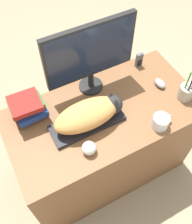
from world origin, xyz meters
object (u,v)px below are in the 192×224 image
Objects in this scene: computer_mouse at (160,83)px; coffee_mug at (161,122)px; keyboard at (87,123)px; phone at (139,60)px; book_stack at (28,108)px; pen_cup at (186,92)px; baseball at (89,148)px; cat at (91,113)px; monitor at (90,54)px.

coffee_mug is (-0.18, -0.25, 0.02)m from computer_mouse.
computer_mouse is (0.54, 0.05, 0.01)m from keyboard.
coffee_mug is (0.36, -0.20, 0.03)m from keyboard.
computer_mouse is at bearing 54.26° from coffee_mug.
book_stack reaches higher than phone.
pen_cup is 2.92× the size of baseball.
pen_cup is (0.62, -0.10, 0.04)m from keyboard.
computer_mouse is at bearing 5.09° from cat.
pen_cup is (0.47, -0.35, -0.23)m from monitor.
pen_cup is at bearing -63.00° from computer_mouse.
computer_mouse reaches higher than keyboard.
monitor is 4.42× the size of coffee_mug.
cat is at bearing 59.87° from baseball.
baseball is 0.75× the size of phone.
book_stack is at bearing -175.19° from monitor.
computer_mouse is 0.22m from phone.
monitor is at bearing 61.45° from baseball.
monitor is 0.52m from baseball.
baseball is at bearing -120.13° from cat.
baseball is at bearing -161.24° from computer_mouse.
baseball is at bearing -61.13° from book_stack.
pen_cup reaches higher than keyboard.
monitor is (0.15, 0.24, 0.27)m from keyboard.
phone is at bearing 26.55° from keyboard.
monitor reaches higher than computer_mouse.
coffee_mug is 1.20× the size of phone.
phone is at bearing 105.53° from pen_cup.
cat is at bearing -117.46° from monitor.
keyboard is 2.23× the size of book_stack.
pen_cup is 0.38m from phone.
cat is at bearing -174.91° from computer_mouse.
phone is at bearing 27.64° from cat.
baseball is at bearing 174.49° from coffee_mug.
baseball is 0.42m from book_stack.
coffee_mug is at bearing -32.71° from book_stack.
book_stack is at bearing 118.87° from baseball.
monitor is 0.55m from coffee_mug.
pen_cup is (0.60, -0.10, -0.04)m from cat.
baseball is at bearing -144.43° from phone.
book_stack is at bearing 160.90° from pen_cup.
phone reaches higher than keyboard.
monitor is at bearing -176.97° from phone.
baseball is (-0.43, 0.04, -0.00)m from coffee_mug.
computer_mouse is at bearing -10.97° from book_stack.
monitor is at bearing 153.90° from computer_mouse.
pen_cup is at bearing -9.96° from cat.
computer_mouse is 0.31m from coffee_mug.
cat reaches higher than computer_mouse.
baseball is at bearing -118.55° from monitor.
monitor is 5.28× the size of phone.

